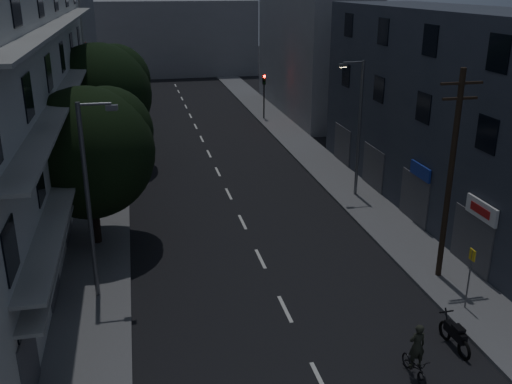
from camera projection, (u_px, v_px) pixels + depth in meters
name	position (u px, v px, depth m)	size (l,w,h in m)	color
ground	(217.00, 170.00, 39.69)	(160.00, 160.00, 0.00)	black
sidewalk_left	(106.00, 176.00, 38.18)	(3.00, 90.00, 0.15)	#565659
sidewalk_right	(319.00, 162.00, 41.15)	(3.00, 90.00, 0.15)	#565659
lane_markings	(205.00, 146.00, 45.43)	(0.15, 60.50, 0.01)	beige
building_right	(470.00, 118.00, 30.07)	(6.19, 28.00, 11.00)	#2B303B
building_far_left	(59.00, 29.00, 55.66)	(6.00, 20.00, 16.00)	slate
building_far_right	(311.00, 45.00, 55.42)	(6.00, 20.00, 13.00)	slate
building_far_end	(168.00, 38.00, 79.26)	(24.00, 8.00, 10.00)	slate
tree_near	(89.00, 148.00, 26.71)	(6.24, 6.24, 7.70)	black
tree_mid	(101.00, 91.00, 38.02)	(6.88, 6.88, 8.46)	black
tree_far	(107.00, 87.00, 45.99)	(5.35, 5.35, 6.62)	black
traffic_signal_far_right	(264.00, 87.00, 53.00)	(0.28, 0.37, 4.10)	black
traffic_signal_far_left	(121.00, 92.00, 50.46)	(0.28, 0.37, 4.10)	black
street_lamp_left_near	(90.00, 193.00, 21.96)	(1.51, 0.25, 8.00)	#5A5C62
street_lamp_right	(358.00, 122.00, 33.15)	(1.51, 0.25, 8.00)	#5C5E64
street_lamp_left_far	(107.00, 94.00, 41.53)	(1.51, 0.25, 8.00)	slate
utility_pole	(451.00, 173.00, 23.46)	(1.80, 0.24, 9.00)	black
bus_stop_sign	(470.00, 268.00, 21.97)	(0.06, 0.35, 2.52)	#595B60
motorcycle	(455.00, 336.00, 20.15)	(0.56, 1.95, 1.25)	black
cyclist	(415.00, 359.00, 18.59)	(0.60, 1.59, 1.99)	black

